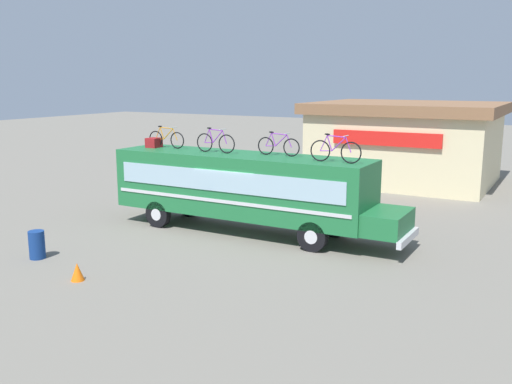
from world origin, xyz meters
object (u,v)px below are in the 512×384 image
at_px(rooftop_bicycle_3, 278,146).
at_px(trash_bin, 37,245).
at_px(bus, 245,186).
at_px(luggage_bag_1, 154,143).
at_px(rooftop_bicycle_4, 335,151).
at_px(traffic_cone, 77,272).
at_px(rooftop_bicycle_2, 215,142).
at_px(rooftop_bicycle_1, 166,139).

xyz_separation_m(rooftop_bicycle_3, trash_bin, (-5.38, -6.37, -2.85)).
xyz_separation_m(bus, luggage_bag_1, (-4.34, 0.11, 1.37)).
distance_m(rooftop_bicycle_4, traffic_cone, 8.92).
height_order(bus, rooftop_bicycle_3, rooftop_bicycle_3).
xyz_separation_m(rooftop_bicycle_3, rooftop_bicycle_4, (2.43, -0.61, 0.03)).
relative_size(rooftop_bicycle_3, traffic_cone, 3.26).
relative_size(rooftop_bicycle_2, rooftop_bicycle_3, 1.00).
height_order(luggage_bag_1, traffic_cone, luggage_bag_1).
height_order(bus, rooftop_bicycle_4, rooftop_bicycle_4).
height_order(bus, trash_bin, bus).
xyz_separation_m(bus, rooftop_bicycle_4, (3.64, -0.29, 1.58)).
bearing_deg(traffic_cone, rooftop_bicycle_2, 87.88).
xyz_separation_m(bus, traffic_cone, (-1.49, -6.90, -1.50)).
distance_m(rooftop_bicycle_1, rooftop_bicycle_2, 2.57).
bearing_deg(rooftop_bicycle_3, rooftop_bicycle_1, -178.87).
relative_size(rooftop_bicycle_3, trash_bin, 1.87).
bearing_deg(luggage_bag_1, traffic_cone, -67.91).
distance_m(rooftop_bicycle_1, rooftop_bicycle_3, 5.01).
distance_m(luggage_bag_1, rooftop_bicycle_1, 0.59).
height_order(rooftop_bicycle_2, traffic_cone, rooftop_bicycle_2).
relative_size(bus, luggage_bag_1, 21.38).
xyz_separation_m(bus, rooftop_bicycle_1, (-3.79, 0.22, 1.55)).
height_order(rooftop_bicycle_3, rooftop_bicycle_4, rooftop_bicycle_4).
bearing_deg(rooftop_bicycle_1, traffic_cone, -72.12).
bearing_deg(rooftop_bicycle_1, rooftop_bicycle_4, -3.92).
relative_size(rooftop_bicycle_1, rooftop_bicycle_2, 1.03).
bearing_deg(bus, rooftop_bicycle_4, -4.48).
bearing_deg(rooftop_bicycle_3, traffic_cone, -110.55).
bearing_deg(luggage_bag_1, trash_bin, -88.45).
distance_m(rooftop_bicycle_4, trash_bin, 10.13).
xyz_separation_m(luggage_bag_1, rooftop_bicycle_2, (3.10, -0.17, 0.20)).
relative_size(luggage_bag_1, traffic_cone, 1.03).
bearing_deg(rooftop_bicycle_2, trash_bin, -116.08).
bearing_deg(rooftop_bicycle_4, trash_bin, -143.58).
relative_size(rooftop_bicycle_2, trash_bin, 1.87).
bearing_deg(rooftop_bicycle_1, trash_bin, -93.46).
bearing_deg(rooftop_bicycle_1, rooftop_bicycle_3, 1.13).
bearing_deg(bus, rooftop_bicycle_3, 14.91).
bearing_deg(rooftop_bicycle_3, bus, -165.09).
bearing_deg(luggage_bag_1, rooftop_bicycle_1, 11.95).
relative_size(rooftop_bicycle_2, rooftop_bicycle_4, 0.94).
bearing_deg(luggage_bag_1, bus, -1.44).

